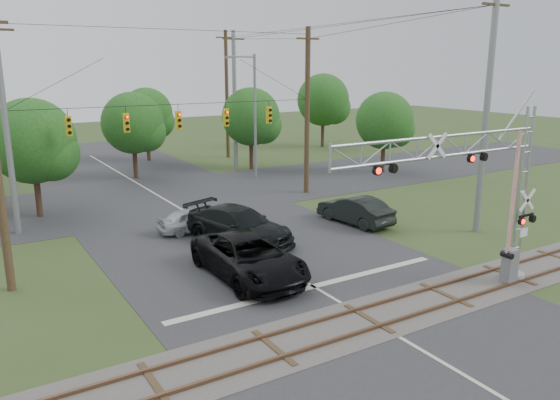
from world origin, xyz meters
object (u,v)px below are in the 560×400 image
streetlight (253,110)px  pickup_black (249,257)px  car_dark (239,225)px  crossing_gantry (475,185)px  sedan_silver (193,220)px  traffic_signal_span (193,119)px

streetlight → pickup_black: bearing=-119.4°
car_dark → streetlight: (8.64, 14.19, 4.57)m
crossing_gantry → pickup_black: 9.69m
car_dark → streetlight: size_ratio=0.64×
sedan_silver → crossing_gantry: bearing=-155.6°
traffic_signal_span → crossing_gantry: bearing=-78.3°
crossing_gantry → car_dark: size_ratio=1.66×
car_dark → crossing_gantry: bearing=-85.5°
traffic_signal_span → streetlight: traffic_signal_span is taller
crossing_gantry → sedan_silver: bearing=113.2°
sedan_silver → car_dark: bearing=-156.2°
traffic_signal_span → sedan_silver: size_ratio=4.94×
car_dark → sedan_silver: 3.31m
pickup_black → streetlight: bearing=60.8°
crossing_gantry → pickup_black: size_ratio=1.59×
traffic_signal_span → sedan_silver: (-2.10, -4.61, -5.08)m
sedan_silver → traffic_signal_span: bearing=-23.3°
streetlight → sedan_silver: bearing=-131.6°
sedan_silver → streetlight: streetlight is taller
sedan_silver → streetlight: (9.91, 11.14, 4.82)m
crossing_gantry → pickup_black: bearing=136.1°
streetlight → crossing_gantry: bearing=-99.2°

